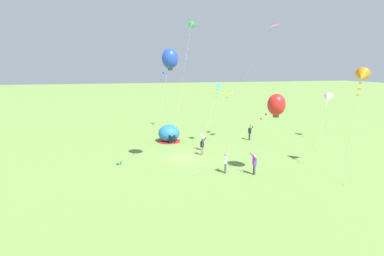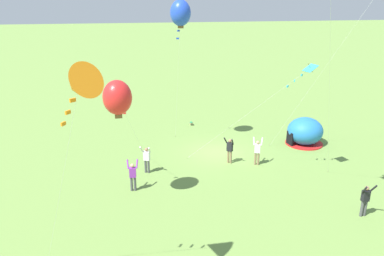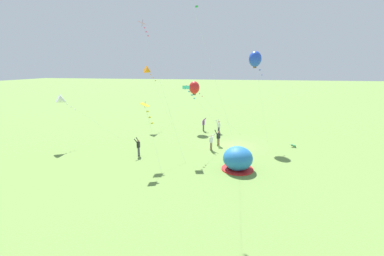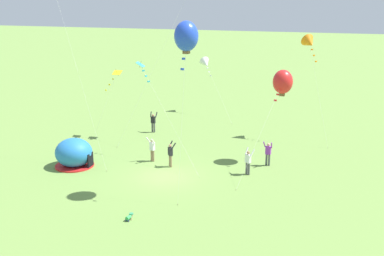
{
  "view_description": "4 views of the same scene",
  "coord_description": "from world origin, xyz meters",
  "px_view_note": "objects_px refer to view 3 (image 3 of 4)",
  "views": [
    {
      "loc": [
        28.37,
        -6.66,
        8.97
      ],
      "look_at": [
        2.63,
        0.01,
        3.58
      ],
      "focal_mm": 28.0,
      "sensor_mm": 36.0,
      "label": 1
    },
    {
      "loc": [
        6.61,
        24.38,
        10.72
      ],
      "look_at": [
        2.97,
        5.75,
        4.08
      ],
      "focal_mm": 35.0,
      "sensor_mm": 36.0,
      "label": 2
    },
    {
      "loc": [
        -28.72,
        -0.39,
        8.92
      ],
      "look_at": [
        -1.68,
        4.72,
        2.29
      ],
      "focal_mm": 24.0,
      "sensor_mm": 36.0,
      "label": 3
    },
    {
      "loc": [
        11.59,
        -26.51,
        11.73
      ],
      "look_at": [
        1.74,
        0.58,
        3.5
      ],
      "focal_mm": 42.0,
      "sensor_mm": 36.0,
      "label": 4
    }
  ],
  "objects_px": {
    "toddler_crawling": "(293,146)",
    "person_flying_kite": "(219,126)",
    "kite_blue": "(255,59)",
    "kite_cyan": "(189,91)",
    "person_center_field": "(204,124)",
    "kite_orange": "(148,71)",
    "kite_red": "(194,88)",
    "person_strolling": "(138,146)",
    "kite_white": "(62,101)",
    "kite_yellow": "(146,109)",
    "popup_tent": "(238,159)",
    "person_with_toddler": "(211,141)",
    "kite_pink": "(144,28)",
    "person_watching_sky": "(218,137)"
  },
  "relations": [
    {
      "from": "person_flying_kite",
      "to": "person_center_field",
      "type": "bearing_deg",
      "value": 66.25
    },
    {
      "from": "kite_blue",
      "to": "kite_cyan",
      "type": "bearing_deg",
      "value": 132.85
    },
    {
      "from": "popup_tent",
      "to": "kite_orange",
      "type": "height_order",
      "value": "kite_orange"
    },
    {
      "from": "kite_red",
      "to": "kite_blue",
      "type": "relative_size",
      "value": 0.69
    },
    {
      "from": "kite_pink",
      "to": "kite_yellow",
      "type": "bearing_deg",
      "value": -160.17
    },
    {
      "from": "kite_white",
      "to": "kite_yellow",
      "type": "relative_size",
      "value": 0.99
    },
    {
      "from": "kite_white",
      "to": "kite_red",
      "type": "relative_size",
      "value": 0.81
    },
    {
      "from": "popup_tent",
      "to": "kite_yellow",
      "type": "height_order",
      "value": "kite_yellow"
    },
    {
      "from": "popup_tent",
      "to": "person_center_field",
      "type": "height_order",
      "value": "popup_tent"
    },
    {
      "from": "toddler_crawling",
      "to": "kite_red",
      "type": "bearing_deg",
      "value": 63.8
    },
    {
      "from": "kite_orange",
      "to": "person_flying_kite",
      "type": "bearing_deg",
      "value": -103.46
    },
    {
      "from": "person_strolling",
      "to": "person_with_toddler",
      "type": "distance_m",
      "value": 7.75
    },
    {
      "from": "person_strolling",
      "to": "kite_blue",
      "type": "height_order",
      "value": "kite_blue"
    },
    {
      "from": "popup_tent",
      "to": "person_watching_sky",
      "type": "xyz_separation_m",
      "value": [
        6.67,
        2.29,
        0.0
      ]
    },
    {
      "from": "person_center_field",
      "to": "kite_orange",
      "type": "bearing_deg",
      "value": 79.41
    },
    {
      "from": "person_strolling",
      "to": "kite_cyan",
      "type": "height_order",
      "value": "kite_cyan"
    },
    {
      "from": "person_with_toddler",
      "to": "kite_cyan",
      "type": "bearing_deg",
      "value": 127.08
    },
    {
      "from": "toddler_crawling",
      "to": "kite_orange",
      "type": "height_order",
      "value": "kite_orange"
    },
    {
      "from": "person_watching_sky",
      "to": "person_with_toddler",
      "type": "bearing_deg",
      "value": 160.56
    },
    {
      "from": "person_flying_kite",
      "to": "person_strolling",
      "type": "xyz_separation_m",
      "value": [
        -10.56,
        7.25,
        0.0
      ]
    },
    {
      "from": "popup_tent",
      "to": "person_strolling",
      "type": "height_order",
      "value": "popup_tent"
    },
    {
      "from": "kite_blue",
      "to": "kite_pink",
      "type": "bearing_deg",
      "value": 108.95
    },
    {
      "from": "person_with_toddler",
      "to": "kite_pink",
      "type": "height_order",
      "value": "kite_pink"
    },
    {
      "from": "person_with_toddler",
      "to": "person_center_field",
      "type": "xyz_separation_m",
      "value": [
        8.36,
        2.04,
        0.0
      ]
    },
    {
      "from": "person_with_toddler",
      "to": "kite_pink",
      "type": "distance_m",
      "value": 13.87
    },
    {
      "from": "person_strolling",
      "to": "kite_cyan",
      "type": "relative_size",
      "value": 0.26
    },
    {
      "from": "person_flying_kite",
      "to": "person_strolling",
      "type": "height_order",
      "value": "same"
    },
    {
      "from": "kite_red",
      "to": "kite_blue",
      "type": "height_order",
      "value": "kite_blue"
    },
    {
      "from": "popup_tent",
      "to": "kite_orange",
      "type": "distance_m",
      "value": 21.33
    },
    {
      "from": "popup_tent",
      "to": "kite_cyan",
      "type": "bearing_deg",
      "value": 56.76
    },
    {
      "from": "toddler_crawling",
      "to": "person_flying_kite",
      "type": "height_order",
      "value": "person_flying_kite"
    },
    {
      "from": "kite_yellow",
      "to": "kite_blue",
      "type": "relative_size",
      "value": 0.56
    },
    {
      "from": "person_flying_kite",
      "to": "person_center_field",
      "type": "xyz_separation_m",
      "value": [
        0.98,
        2.22,
        0.0
      ]
    },
    {
      "from": "toddler_crawling",
      "to": "person_watching_sky",
      "type": "bearing_deg",
      "value": 96.96
    },
    {
      "from": "toddler_crawling",
      "to": "kite_yellow",
      "type": "bearing_deg",
      "value": 121.25
    },
    {
      "from": "person_with_toddler",
      "to": "kite_white",
      "type": "bearing_deg",
      "value": 94.45
    },
    {
      "from": "person_watching_sky",
      "to": "person_center_field",
      "type": "height_order",
      "value": "same"
    },
    {
      "from": "person_watching_sky",
      "to": "kite_cyan",
      "type": "bearing_deg",
      "value": 140.63
    },
    {
      "from": "person_watching_sky",
      "to": "person_strolling",
      "type": "relative_size",
      "value": 1.0
    },
    {
      "from": "person_flying_kite",
      "to": "person_watching_sky",
      "type": "height_order",
      "value": "same"
    },
    {
      "from": "kite_cyan",
      "to": "kite_pink",
      "type": "bearing_deg",
      "value": 68.48
    },
    {
      "from": "kite_pink",
      "to": "kite_blue",
      "type": "bearing_deg",
      "value": -71.05
    },
    {
      "from": "kite_yellow",
      "to": "kite_pink",
      "type": "relative_size",
      "value": 0.44
    },
    {
      "from": "kite_white",
      "to": "person_with_toddler",
      "type": "bearing_deg",
      "value": -85.55
    },
    {
      "from": "kite_white",
      "to": "kite_red",
      "type": "distance_m",
      "value": 16.64
    },
    {
      "from": "kite_yellow",
      "to": "kite_cyan",
      "type": "xyz_separation_m",
      "value": [
        4.16,
        -2.92,
        1.19
      ]
    },
    {
      "from": "person_strolling",
      "to": "kite_white",
      "type": "height_order",
      "value": "kite_white"
    },
    {
      "from": "kite_cyan",
      "to": "person_watching_sky",
      "type": "bearing_deg",
      "value": -39.37
    },
    {
      "from": "toddler_crawling",
      "to": "kite_red",
      "type": "relative_size",
      "value": 0.08
    },
    {
      "from": "popup_tent",
      "to": "person_with_toddler",
      "type": "relative_size",
      "value": 1.49
    }
  ]
}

